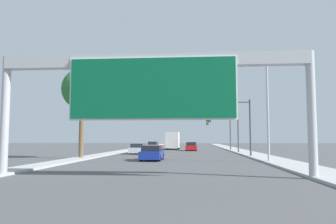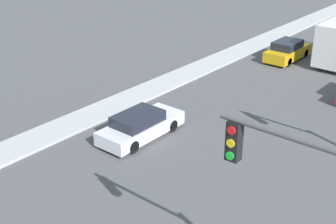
% 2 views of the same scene
% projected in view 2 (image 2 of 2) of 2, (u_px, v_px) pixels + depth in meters
% --- Properties ---
extents(median_strip_left, '(2.00, 120.00, 0.15)m').
position_uv_depth(median_strip_left, '(240.00, 51.00, 36.64)').
color(median_strip_left, '#B3B3B3').
rests_on(median_strip_left, ground).
extents(car_far_left, '(1.83, 4.72, 1.37)m').
position_uv_depth(car_far_left, '(140.00, 126.00, 23.30)').
color(car_far_left, silver).
rests_on(car_far_left, ground).
extents(car_mid_center, '(1.75, 4.41, 1.48)m').
position_uv_depth(car_mid_center, '(288.00, 51.00, 34.51)').
color(car_mid_center, gold).
rests_on(car_mid_center, ground).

